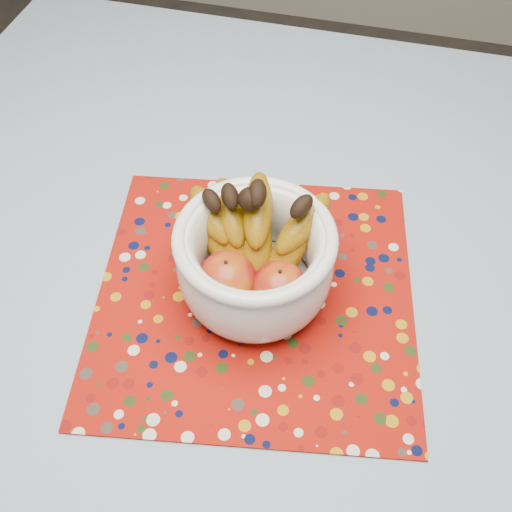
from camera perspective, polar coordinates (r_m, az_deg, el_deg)
name	(u,v)px	position (r m, az deg, el deg)	size (l,w,h in m)	color
table	(242,302)	(0.96, -1.35, -4.36)	(1.20, 1.20, 0.75)	brown
tablecloth	(241,271)	(0.89, -1.45, -1.44)	(1.32, 1.32, 0.01)	slate
placemat	(255,294)	(0.86, -0.08, -3.66)	(0.45, 0.45, 0.00)	#930F08
fruit_bowl	(253,250)	(0.81, -0.33, 0.62)	(0.27, 0.23, 0.17)	white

